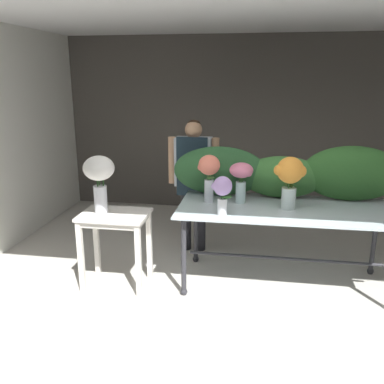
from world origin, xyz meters
name	(u,v)px	position (x,y,z in m)	size (l,w,h in m)	color
ground_plane	(237,259)	(0.00, 1.98, 0.00)	(8.72, 8.72, 0.00)	beige
wall_back	(247,125)	(0.00, 3.96, 1.34)	(5.74, 0.12, 2.67)	#4C4742
wall_left	(0,140)	(-2.87, 1.98, 1.34)	(0.12, 4.08, 2.67)	silver
ceiling_slab	(245,7)	(0.00, 1.98, 2.73)	(5.86, 4.08, 0.12)	silver
display_table_glass	(286,218)	(0.49, 1.45, 0.71)	(2.12, 0.96, 0.83)	silver
side_table_white	(115,225)	(-1.18, 1.18, 0.64)	(0.66, 0.48, 0.77)	silver
florist	(193,172)	(-0.55, 2.17, 0.98)	(0.60, 0.24, 1.59)	#232328
foliage_backdrop	(282,173)	(0.45, 1.81, 1.09)	(2.36, 0.31, 0.57)	#28562D
vase_sunset_tulips	(290,177)	(0.50, 1.42, 1.14)	(0.31, 0.26, 0.51)	silver
vase_coral_carnations	(209,171)	(-0.29, 1.52, 1.15)	(0.23, 0.22, 0.49)	silver
vase_lilac_freesia	(222,191)	(-0.12, 1.14, 1.05)	(0.20, 0.18, 0.37)	silver
vase_rosy_hydrangea	(241,177)	(0.03, 1.55, 1.10)	(0.24, 0.24, 0.41)	silver
vase_white_roses_tall	(99,176)	(-1.31, 1.17, 1.14)	(0.30, 0.30, 0.57)	silver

